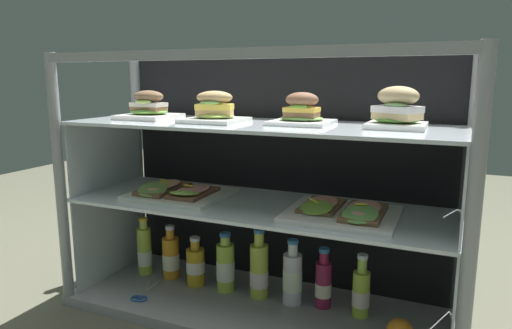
{
  "coord_description": "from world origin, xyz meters",
  "views": [
    {
      "loc": [
        0.61,
        -1.39,
        0.83
      ],
      "look_at": [
        0.0,
        0.0,
        0.54
      ],
      "focal_mm": 32.02,
      "sensor_mm": 36.0,
      "label": 1
    }
  ],
  "objects_px": {
    "juice_bottle_back_center": "(361,292)",
    "plated_roll_sandwich_right_of_center": "(302,113)",
    "juice_bottle_front_fourth": "(259,271)",
    "juice_bottle_tucked_behind": "(196,265)",
    "plated_roll_sandwich_near_left_corner": "(215,111)",
    "plated_roll_sandwich_mid_right": "(397,111)",
    "juice_bottle_front_right_end": "(292,277)",
    "kitchen_scissors": "(141,296)",
    "juice_bottle_front_middle": "(323,283)",
    "plated_roll_sandwich_left_of_center": "(149,109)",
    "juice_bottle_back_left": "(226,267)",
    "open_sandwich_tray_mid_left": "(177,192)",
    "open_sandwich_tray_near_right_corner": "(343,211)",
    "juice_bottle_front_left_end": "(145,251)",
    "juice_bottle_back_right": "(171,257)"
  },
  "relations": [
    {
      "from": "juice_bottle_front_left_end",
      "to": "kitchen_scissors",
      "type": "relative_size",
      "value": 1.31
    },
    {
      "from": "juice_bottle_front_middle",
      "to": "juice_bottle_back_center",
      "type": "xyz_separation_m",
      "value": [
        0.13,
        -0.01,
        -0.0
      ]
    },
    {
      "from": "open_sandwich_tray_mid_left",
      "to": "juice_bottle_front_middle",
      "type": "xyz_separation_m",
      "value": [
        0.53,
        0.09,
        -0.3
      ]
    },
    {
      "from": "plated_roll_sandwich_left_of_center",
      "to": "juice_bottle_back_right",
      "type": "relative_size",
      "value": 0.89
    },
    {
      "from": "juice_bottle_back_center",
      "to": "kitchen_scissors",
      "type": "distance_m",
      "value": 0.79
    },
    {
      "from": "plated_roll_sandwich_near_left_corner",
      "to": "plated_roll_sandwich_right_of_center",
      "type": "distance_m",
      "value": 0.3
    },
    {
      "from": "juice_bottle_back_center",
      "to": "plated_roll_sandwich_right_of_center",
      "type": "bearing_deg",
      "value": -171.35
    },
    {
      "from": "plated_roll_sandwich_right_of_center",
      "to": "juice_bottle_front_fourth",
      "type": "distance_m",
      "value": 0.6
    },
    {
      "from": "plated_roll_sandwich_left_of_center",
      "to": "plated_roll_sandwich_right_of_center",
      "type": "bearing_deg",
      "value": 2.88
    },
    {
      "from": "plated_roll_sandwich_left_of_center",
      "to": "plated_roll_sandwich_right_of_center",
      "type": "height_order",
      "value": "same"
    },
    {
      "from": "plated_roll_sandwich_mid_right",
      "to": "juice_bottle_front_fourth",
      "type": "distance_m",
      "value": 0.75
    },
    {
      "from": "juice_bottle_back_right",
      "to": "juice_bottle_front_right_end",
      "type": "bearing_deg",
      "value": -1.12
    },
    {
      "from": "plated_roll_sandwich_mid_right",
      "to": "juice_bottle_front_right_end",
      "type": "distance_m",
      "value": 0.68
    },
    {
      "from": "open_sandwich_tray_near_right_corner",
      "to": "juice_bottle_front_fourth",
      "type": "xyz_separation_m",
      "value": [
        -0.32,
        0.08,
        -0.28
      ]
    },
    {
      "from": "juice_bottle_back_left",
      "to": "juice_bottle_back_center",
      "type": "height_order",
      "value": "juice_bottle_back_left"
    },
    {
      "from": "open_sandwich_tray_mid_left",
      "to": "juice_bottle_back_center",
      "type": "xyz_separation_m",
      "value": [
        0.66,
        0.08,
        -0.3
      ]
    },
    {
      "from": "plated_roll_sandwich_near_left_corner",
      "to": "plated_roll_sandwich_mid_right",
      "type": "relative_size",
      "value": 1.14
    },
    {
      "from": "plated_roll_sandwich_right_of_center",
      "to": "open_sandwich_tray_near_right_corner",
      "type": "bearing_deg",
      "value": -20.23
    },
    {
      "from": "plated_roll_sandwich_mid_right",
      "to": "juice_bottle_front_middle",
      "type": "relative_size",
      "value": 0.78
    },
    {
      "from": "plated_roll_sandwich_mid_right",
      "to": "juice_bottle_front_right_end",
      "type": "bearing_deg",
      "value": 176.01
    },
    {
      "from": "juice_bottle_back_left",
      "to": "juice_bottle_front_fourth",
      "type": "xyz_separation_m",
      "value": [
        0.14,
        0.0,
        0.01
      ]
    },
    {
      "from": "juice_bottle_front_fourth",
      "to": "kitchen_scissors",
      "type": "distance_m",
      "value": 0.45
    },
    {
      "from": "open_sandwich_tray_mid_left",
      "to": "juice_bottle_back_center",
      "type": "distance_m",
      "value": 0.73
    },
    {
      "from": "juice_bottle_tucked_behind",
      "to": "kitchen_scissors",
      "type": "relative_size",
      "value": 1.07
    },
    {
      "from": "plated_roll_sandwich_right_of_center",
      "to": "juice_bottle_front_right_end",
      "type": "bearing_deg",
      "value": 142.85
    },
    {
      "from": "juice_bottle_tucked_behind",
      "to": "plated_roll_sandwich_mid_right",
      "type": "bearing_deg",
      "value": -1.12
    },
    {
      "from": "open_sandwich_tray_mid_left",
      "to": "open_sandwich_tray_near_right_corner",
      "type": "height_order",
      "value": "same"
    },
    {
      "from": "plated_roll_sandwich_near_left_corner",
      "to": "juice_bottle_front_fourth",
      "type": "bearing_deg",
      "value": 27.14
    },
    {
      "from": "plated_roll_sandwich_near_left_corner",
      "to": "juice_bottle_front_middle",
      "type": "relative_size",
      "value": 0.89
    },
    {
      "from": "plated_roll_sandwich_right_of_center",
      "to": "kitchen_scissors",
      "type": "bearing_deg",
      "value": -164.35
    },
    {
      "from": "plated_roll_sandwich_near_left_corner",
      "to": "open_sandwich_tray_mid_left",
      "type": "height_order",
      "value": "plated_roll_sandwich_near_left_corner"
    },
    {
      "from": "plated_roll_sandwich_left_of_center",
      "to": "juice_bottle_front_middle",
      "type": "bearing_deg",
      "value": 6.05
    },
    {
      "from": "juice_bottle_back_left",
      "to": "kitchen_scissors",
      "type": "distance_m",
      "value": 0.33
    },
    {
      "from": "open_sandwich_tray_near_right_corner",
      "to": "juice_bottle_back_center",
      "type": "xyz_separation_m",
      "value": [
        0.05,
        0.09,
        -0.3
      ]
    },
    {
      "from": "juice_bottle_front_right_end",
      "to": "kitchen_scissors",
      "type": "distance_m",
      "value": 0.56
    },
    {
      "from": "plated_roll_sandwich_right_of_center",
      "to": "kitchen_scissors",
      "type": "xyz_separation_m",
      "value": [
        -0.56,
        -0.16,
        -0.68
      ]
    },
    {
      "from": "open_sandwich_tray_near_right_corner",
      "to": "juice_bottle_front_fourth",
      "type": "relative_size",
      "value": 1.32
    },
    {
      "from": "juice_bottle_front_left_end",
      "to": "juice_bottle_back_left",
      "type": "distance_m",
      "value": 0.38
    },
    {
      "from": "juice_bottle_back_right",
      "to": "juice_bottle_back_center",
      "type": "xyz_separation_m",
      "value": [
        0.76,
        -0.0,
        -0.0
      ]
    },
    {
      "from": "plated_roll_sandwich_right_of_center",
      "to": "juice_bottle_front_middle",
      "type": "xyz_separation_m",
      "value": [
        0.08,
        0.04,
        -0.59
      ]
    },
    {
      "from": "plated_roll_sandwich_near_left_corner",
      "to": "kitchen_scissors",
      "type": "xyz_separation_m",
      "value": [
        -0.26,
        -0.11,
        -0.68
      ]
    },
    {
      "from": "juice_bottle_front_fourth",
      "to": "juice_bottle_tucked_behind",
      "type": "bearing_deg",
      "value": -178.49
    },
    {
      "from": "juice_bottle_back_right",
      "to": "juice_bottle_tucked_behind",
      "type": "xyz_separation_m",
      "value": [
        0.13,
        -0.02,
        -0.01
      ]
    },
    {
      "from": "plated_roll_sandwich_near_left_corner",
      "to": "plated_roll_sandwich_mid_right",
      "type": "height_order",
      "value": "plated_roll_sandwich_mid_right"
    },
    {
      "from": "juice_bottle_back_left",
      "to": "open_sandwich_tray_near_right_corner",
      "type": "bearing_deg",
      "value": -9.56
    },
    {
      "from": "plated_roll_sandwich_near_left_corner",
      "to": "kitchen_scissors",
      "type": "relative_size",
      "value": 1.07
    },
    {
      "from": "plated_roll_sandwich_right_of_center",
      "to": "juice_bottle_back_right",
      "type": "relative_size",
      "value": 0.89
    },
    {
      "from": "plated_roll_sandwich_right_of_center",
      "to": "juice_bottle_back_right",
      "type": "xyz_separation_m",
      "value": [
        -0.55,
        0.03,
        -0.6
      ]
    },
    {
      "from": "juice_bottle_front_left_end",
      "to": "plated_roll_sandwich_right_of_center",
      "type": "bearing_deg",
      "value": -1.84
    },
    {
      "from": "juice_bottle_back_right",
      "to": "juice_bottle_tucked_behind",
      "type": "bearing_deg",
      "value": -8.55
    }
  ]
}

